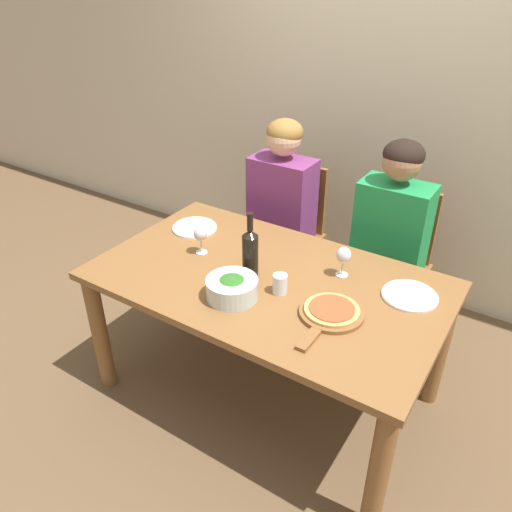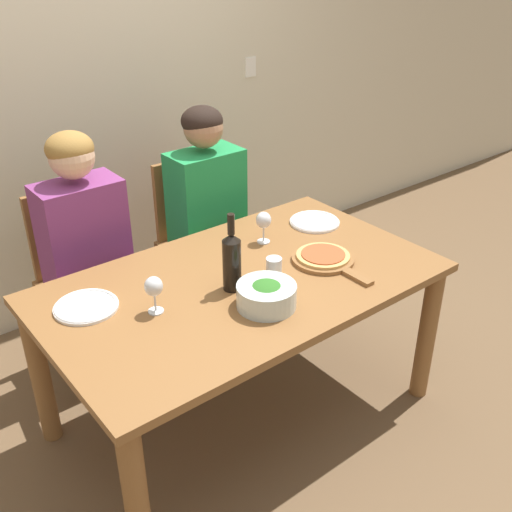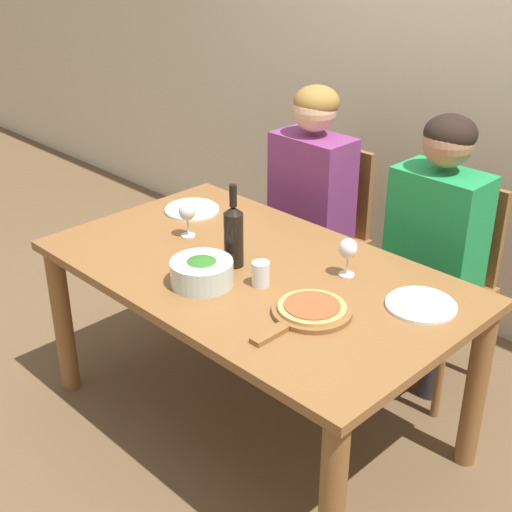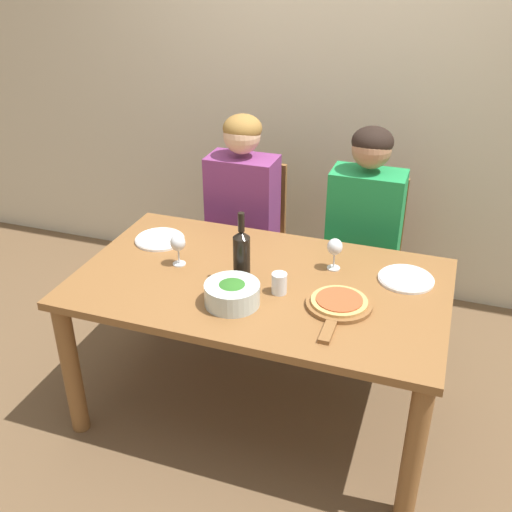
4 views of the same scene
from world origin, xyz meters
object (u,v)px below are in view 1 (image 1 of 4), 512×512
person_man (391,230)px  wine_glass_right (344,256)px  person_woman (281,201)px  wine_bottle (250,252)px  water_tumbler (280,284)px  chair_left (288,230)px  wine_glass_left (201,235)px  dinner_plate_right (410,295)px  chair_right (391,260)px  broccoli_bowl (232,288)px  dinner_plate_left (195,227)px  pizza_on_board (331,313)px

person_man → wine_glass_right: (-0.05, -0.52, 0.08)m
person_woman → wine_bottle: (0.28, -0.76, 0.10)m
wine_bottle → water_tumbler: 0.21m
chair_left → wine_glass_left: chair_left is taller
wine_glass_left → water_tumbler: (0.51, -0.08, -0.06)m
wine_glass_left → water_tumbler: size_ratio=1.64×
chair_left → dinner_plate_right: bearing=-33.0°
chair_right → broccoli_bowl: chair_right is taller
wine_bottle → dinner_plate_left: wine_bottle is taller
chair_left → chair_right: (0.69, 0.00, 0.00)m
person_woman → wine_bottle: bearing=-69.5°
wine_bottle → pizza_on_board: bearing=-8.8°
broccoli_bowl → water_tumbler: size_ratio=2.51×
person_woman → person_man: 0.69m
person_woman → broccoli_bowl: person_woman is taller
broccoli_bowl → wine_bottle: bearing=97.9°
person_woman → wine_bottle: person_woman is taller
chair_left → wine_bottle: (0.28, -0.87, 0.35)m
wine_glass_left → broccoli_bowl: bearing=-33.0°
wine_bottle → wine_glass_left: (-0.33, 0.04, -0.03)m
dinner_plate_right → water_tumbler: (-0.50, -0.28, 0.04)m
pizza_on_board → wine_glass_right: (-0.09, 0.31, 0.09)m
broccoli_bowl → dinner_plate_left: (-0.55, 0.41, -0.04)m
dinner_plate_right → wine_glass_right: (-0.33, -0.00, 0.10)m
broccoli_bowl → water_tumbler: broccoli_bowl is taller
chair_left → wine_glass_right: 0.96m
dinner_plate_right → wine_glass_left: wine_glass_left is taller
dinner_plate_left → wine_glass_left: 0.29m
water_tumbler → chair_right: bearing=76.2°
chair_left → dinner_plate_right: 1.18m
broccoli_bowl → water_tumbler: 0.21m
wine_glass_right → person_woman: bearing=141.0°
person_man → chair_right: bearing=90.0°
chair_right → wine_glass_right: (-0.05, -0.63, 0.33)m
dinner_plate_right → dinner_plate_left: bearing=-179.5°
dinner_plate_right → pizza_on_board: 0.39m
dinner_plate_left → wine_glass_left: size_ratio=1.62×
chair_right → dinner_plate_right: chair_right is taller
person_man → dinner_plate_right: size_ratio=5.08×
dinner_plate_right → water_tumbler: water_tumbler is taller
broccoli_bowl → person_woman: bearing=108.1°
wine_bottle → dinner_plate_right: (0.68, 0.24, -0.12)m
person_man → water_tumbler: 0.83m
dinner_plate_right → water_tumbler: 0.57m
dinner_plate_left → water_tumbler: 0.76m
pizza_on_board → wine_glass_right: wine_glass_right is taller
chair_left → wine_glass_right: size_ratio=6.08×
person_woman → wine_glass_left: 0.72m
chair_right → broccoli_bowl: bearing=-109.9°
person_man → dinner_plate_right: (0.28, -0.52, -0.02)m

